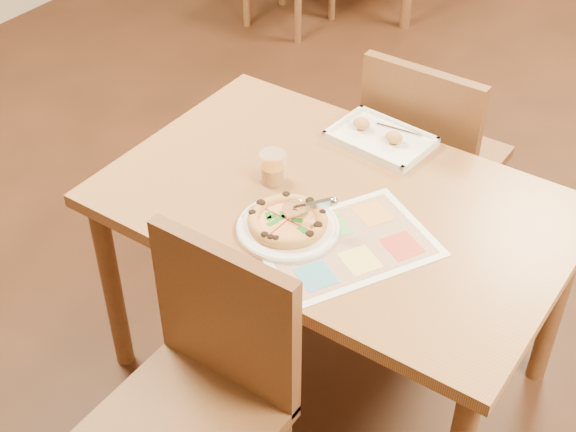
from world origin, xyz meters
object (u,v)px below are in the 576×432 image
Objects in this scene: plate at (288,228)px; chair_far at (427,146)px; dining_table at (335,222)px; chair_near at (205,372)px; menu at (346,244)px; pizza_cutter at (308,207)px; appetizer_tray at (380,139)px; pizza at (288,221)px; glass_tumbler at (273,169)px.

chair_far is at bearing 87.44° from plate.
chair_near reaches higher than dining_table.
pizza_cutter is at bearing -177.42° from menu.
pizza_cutter is at bearing -84.21° from appetizer_tray.
pizza reaches higher than dining_table.
chair_far reaches higher than menu.
pizza is at bearing -44.17° from glass_tumbler.
appetizer_tray is at bearing 92.56° from chair_near.
chair_near reaches higher than glass_tumbler.
dining_table is 13.48× the size of glass_tumbler.
dining_table is 10.11× the size of pizza_cutter.
glass_tumbler is (-0.20, -0.03, 0.13)m from dining_table.
chair_near is 1.00× the size of chair_far.
glass_tumbler is at bearing 159.50° from menu.
chair_near is 1.70× the size of plate.
plate is 0.62× the size of menu.
chair_near is 4.87× the size of glass_tumbler.
pizza_cutter reaches higher than dining_table.
plate is 2.15× the size of pizza_cutter.
chair_far reaches higher than pizza.
plate is 0.02m from pizza.
chair_far is 1.05× the size of menu.
dining_table is 0.22m from pizza.
plate is (-0.04, -0.79, 0.16)m from chair_far.
chair_near and chair_far have the same top height.
appetizer_tray is at bearing 97.30° from dining_table.
pizza reaches higher than plate.
pizza_cutter is (0.01, -0.76, 0.23)m from chair_far.
pizza_cutter is 0.24m from glass_tumbler.
dining_table is at bearing 9.15° from glass_tumbler.
pizza is (-0.04, -0.18, 0.11)m from dining_table.
plate is at bearing 87.44° from chair_far.
appetizer_tray is (-0.00, 0.51, -0.01)m from pizza.
pizza_cutter is 0.49m from appetizer_tray.
plate is at bearing 94.91° from chair_near.
plate reaches higher than menu.
chair_far reaches higher than appetizer_tray.
pizza_cutter is (0.04, 0.03, 0.07)m from plate.
chair_near is at bearing -84.42° from pizza.
dining_table is at bearing 77.52° from pizza.
plate is at bearing -169.80° from pizza_cutter.
dining_table is 0.61m from chair_near.
chair_far reaches higher than pizza_cutter.
menu is at bearing 99.24° from chair_far.
glass_tumbler is 0.21× the size of menu.
chair_far is at bearing 90.00° from dining_table.
pizza is 0.22m from glass_tumbler.
appetizer_tray reaches higher than plate.
plate is 2.87× the size of glass_tumbler.
glass_tumbler is at bearing -113.86° from appetizer_tray.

